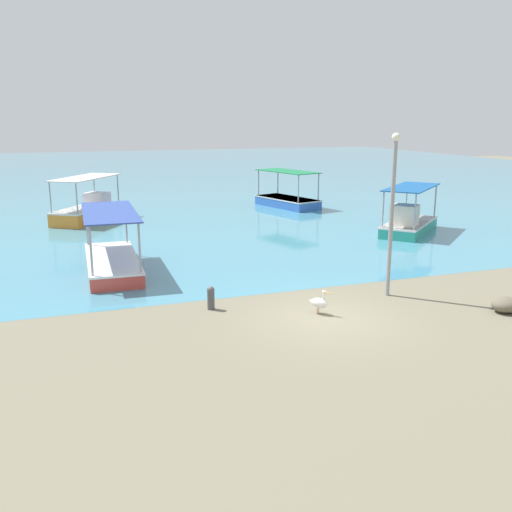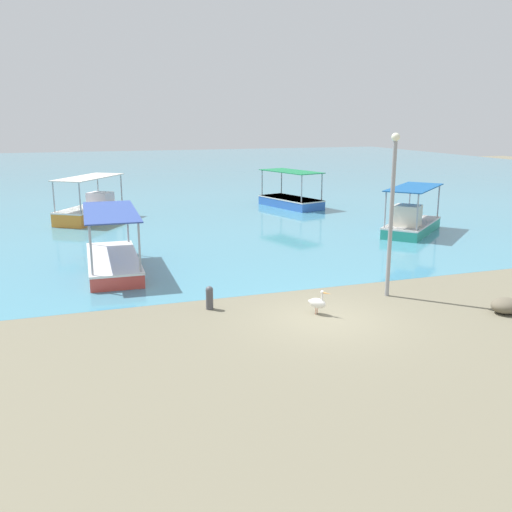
{
  "view_description": "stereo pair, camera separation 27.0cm",
  "coord_description": "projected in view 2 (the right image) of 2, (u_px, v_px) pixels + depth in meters",
  "views": [
    {
      "loc": [
        -7.51,
        -14.8,
        5.99
      ],
      "look_at": [
        -0.56,
        4.89,
        0.9
      ],
      "focal_mm": 40.0,
      "sensor_mm": 36.0,
      "label": 1
    },
    {
      "loc": [
        -7.26,
        -14.89,
        5.99
      ],
      "look_at": [
        -0.56,
        4.89,
        0.9
      ],
      "focal_mm": 40.0,
      "sensor_mm": 36.0,
      "label": 2
    }
  ],
  "objects": [
    {
      "name": "ground",
      "position": [
        325.0,
        319.0,
        17.38
      ],
      "size": [
        120.0,
        120.0,
        0.0
      ],
      "primitive_type": "plane",
      "color": "#736D57"
    },
    {
      "name": "harbor_water",
      "position": [
        133.0,
        174.0,
        61.55
      ],
      "size": [
        110.0,
        90.0,
        0.0
      ],
      "primitive_type": "cube",
      "color": "teal",
      "rests_on": "ground"
    },
    {
      "name": "fishing_boat_far_left",
      "position": [
        291.0,
        200.0,
        39.03
      ],
      "size": [
        3.32,
        5.25,
        2.45
      ],
      "color": "blue",
      "rests_on": "harbor_water"
    },
    {
      "name": "fishing_boat_far_right",
      "position": [
        92.0,
        210.0,
        34.02
      ],
      "size": [
        4.53,
        5.44,
        2.58
      ],
      "color": "orange",
      "rests_on": "harbor_water"
    },
    {
      "name": "fishing_boat_center",
      "position": [
        113.0,
        259.0,
        22.77
      ],
      "size": [
        2.18,
        5.87,
        2.41
      ],
      "color": "#CD4238",
      "rests_on": "harbor_water"
    },
    {
      "name": "fishing_boat_outer",
      "position": [
        411.0,
        222.0,
        30.04
      ],
      "size": [
        5.03,
        4.75,
        2.44
      ],
      "color": "teal",
      "rests_on": "harbor_water"
    },
    {
      "name": "pelican",
      "position": [
        318.0,
        303.0,
        17.73
      ],
      "size": [
        0.58,
        0.7,
        0.8
      ],
      "color": "#E0997A",
      "rests_on": "ground"
    },
    {
      "name": "lamp_post",
      "position": [
        392.0,
        206.0,
        18.94
      ],
      "size": [
        0.28,
        0.28,
        5.51
      ],
      "color": "gray",
      "rests_on": "ground"
    },
    {
      "name": "mooring_bollard",
      "position": [
        210.0,
        297.0,
        18.2
      ],
      "size": [
        0.25,
        0.25,
        0.76
      ],
      "color": "#47474C",
      "rests_on": "ground"
    },
    {
      "name": "net_pile",
      "position": [
        506.0,
        306.0,
        17.86
      ],
      "size": [
        0.97,
        0.82,
        0.49
      ],
      "primitive_type": "ellipsoid",
      "color": "#665E4C",
      "rests_on": "ground"
    }
  ]
}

